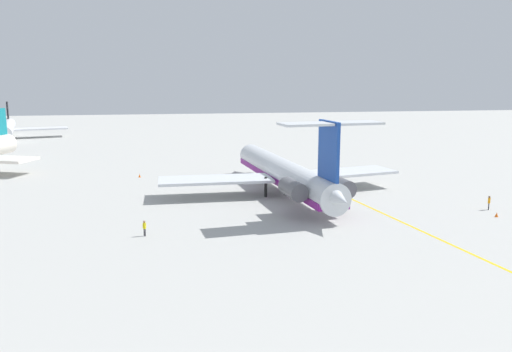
{
  "coord_description": "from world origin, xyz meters",
  "views": [
    {
      "loc": [
        -67.85,
        20.36,
        16.34
      ],
      "look_at": [
        1.91,
        8.15,
        2.75
      ],
      "focal_mm": 35.72,
      "sensor_mm": 36.0,
      "label": 1
    }
  ],
  "objects_px": {
    "ground_crew_portside": "(326,161)",
    "safety_cone_nose": "(140,176)",
    "airliner_far_right": "(7,129)",
    "main_jetliner": "(286,173)",
    "ground_crew_near_tail": "(144,226)",
    "safety_cone_wingtip": "(497,215)",
    "ground_crew_near_nose": "(489,201)"
  },
  "relations": [
    {
      "from": "ground_crew_portside",
      "to": "safety_cone_nose",
      "type": "distance_m",
      "value": 34.45
    },
    {
      "from": "ground_crew_near_nose",
      "to": "safety_cone_nose",
      "type": "height_order",
      "value": "ground_crew_near_nose"
    },
    {
      "from": "airliner_far_right",
      "to": "ground_crew_portside",
      "type": "distance_m",
      "value": 92.87
    },
    {
      "from": "airliner_far_right",
      "to": "ground_crew_portside",
      "type": "height_order",
      "value": "airliner_far_right"
    },
    {
      "from": "main_jetliner",
      "to": "ground_crew_near_nose",
      "type": "relative_size",
      "value": 22.25
    },
    {
      "from": "ground_crew_near_nose",
      "to": "main_jetliner",
      "type": "bearing_deg",
      "value": -164.56
    },
    {
      "from": "safety_cone_nose",
      "to": "ground_crew_near_nose",
      "type": "bearing_deg",
      "value": -123.73
    },
    {
      "from": "ground_crew_near_nose",
      "to": "safety_cone_nose",
      "type": "relative_size",
      "value": 3.29
    },
    {
      "from": "safety_cone_wingtip",
      "to": "ground_crew_near_nose",
      "type": "bearing_deg",
      "value": -18.75
    },
    {
      "from": "ground_crew_portside",
      "to": "safety_cone_wingtip",
      "type": "bearing_deg",
      "value": -100.25
    },
    {
      "from": "main_jetliner",
      "to": "ground_crew_near_tail",
      "type": "height_order",
      "value": "main_jetliner"
    },
    {
      "from": "ground_crew_near_nose",
      "to": "safety_cone_wingtip",
      "type": "height_order",
      "value": "ground_crew_near_nose"
    },
    {
      "from": "main_jetliner",
      "to": "ground_crew_near_tail",
      "type": "relative_size",
      "value": 23.64
    },
    {
      "from": "airliner_far_right",
      "to": "safety_cone_wingtip",
      "type": "xyz_separation_m",
      "value": [
        -95.55,
        -81.91,
        -2.55
      ]
    },
    {
      "from": "ground_crew_near_tail",
      "to": "ground_crew_portside",
      "type": "relative_size",
      "value": 0.94
    },
    {
      "from": "airliner_far_right",
      "to": "safety_cone_wingtip",
      "type": "bearing_deg",
      "value": 27.15
    },
    {
      "from": "ground_crew_near_tail",
      "to": "airliner_far_right",
      "type": "bearing_deg",
      "value": -16.15
    },
    {
      "from": "main_jetliner",
      "to": "airliner_far_right",
      "type": "relative_size",
      "value": 1.26
    },
    {
      "from": "airliner_far_right",
      "to": "ground_crew_near_nose",
      "type": "bearing_deg",
      "value": 28.48
    },
    {
      "from": "airliner_far_right",
      "to": "main_jetliner",
      "type": "bearing_deg",
      "value": 23.18
    },
    {
      "from": "main_jetliner",
      "to": "safety_cone_wingtip",
      "type": "xyz_separation_m",
      "value": [
        -15.42,
        -22.34,
        -2.92
      ]
    },
    {
      "from": "ground_crew_near_nose",
      "to": "safety_cone_wingtip",
      "type": "relative_size",
      "value": 3.29
    },
    {
      "from": "airliner_far_right",
      "to": "ground_crew_near_nose",
      "type": "relative_size",
      "value": 17.64
    },
    {
      "from": "ground_crew_near_tail",
      "to": "safety_cone_wingtip",
      "type": "height_order",
      "value": "ground_crew_near_tail"
    },
    {
      "from": "main_jetliner",
      "to": "safety_cone_wingtip",
      "type": "height_order",
      "value": "main_jetliner"
    },
    {
      "from": "ground_crew_near_tail",
      "to": "ground_crew_portside",
      "type": "xyz_separation_m",
      "value": [
        38.07,
        -31.99,
        0.07
      ]
    },
    {
      "from": "safety_cone_wingtip",
      "to": "safety_cone_nose",
      "type": "bearing_deg",
      "value": 52.87
    },
    {
      "from": "main_jetliner",
      "to": "ground_crew_near_nose",
      "type": "xyz_separation_m",
      "value": [
        -12.25,
        -23.42,
        -2.05
      ]
    },
    {
      "from": "ground_crew_portside",
      "to": "safety_cone_nose",
      "type": "relative_size",
      "value": 3.29
    },
    {
      "from": "main_jetliner",
      "to": "ground_crew_portside",
      "type": "distance_m",
      "value": 25.76
    },
    {
      "from": "main_jetliner",
      "to": "ground_crew_near_nose",
      "type": "height_order",
      "value": "main_jetliner"
    },
    {
      "from": "main_jetliner",
      "to": "ground_crew_portside",
      "type": "relative_size",
      "value": 22.24
    }
  ]
}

